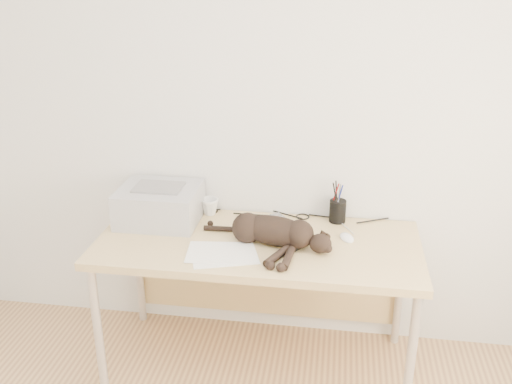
% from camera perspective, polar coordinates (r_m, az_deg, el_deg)
% --- Properties ---
extents(wall_back, '(3.50, 0.00, 3.50)m').
position_cam_1_polar(wall_back, '(2.97, 1.21, 7.93)').
color(wall_back, silver).
rests_on(wall_back, floor).
extents(desk, '(1.60, 0.70, 0.74)m').
position_cam_1_polar(desk, '(2.97, 0.41, -6.46)').
color(desk, '#DCC181').
rests_on(desk, floor).
extents(printer, '(0.42, 0.35, 0.20)m').
position_cam_1_polar(printer, '(3.05, -9.61, -1.20)').
color(printer, '#A1A1A5').
rests_on(printer, desk).
extents(papers, '(0.37, 0.30, 0.01)m').
position_cam_1_polar(papers, '(2.71, -3.43, -6.20)').
color(papers, white).
rests_on(papers, desk).
extents(cat, '(0.67, 0.40, 0.15)m').
position_cam_1_polar(cat, '(2.77, 1.49, -4.02)').
color(cat, black).
rests_on(cat, desk).
extents(mug, '(0.14, 0.14, 0.09)m').
position_cam_1_polar(mug, '(3.11, -4.65, -1.46)').
color(mug, white).
rests_on(mug, desk).
extents(pen_cup, '(0.09, 0.09, 0.22)m').
position_cam_1_polar(pen_cup, '(3.04, 8.17, -1.86)').
color(pen_cup, black).
rests_on(pen_cup, desk).
extents(remote_grey, '(0.16, 0.20, 0.02)m').
position_cam_1_polar(remote_grey, '(3.01, 2.77, -3.02)').
color(remote_grey, slate).
rests_on(remote_grey, desk).
extents(remote_black, '(0.14, 0.17, 0.02)m').
position_cam_1_polar(remote_black, '(2.80, 4.55, -5.12)').
color(remote_black, black).
rests_on(remote_black, desk).
extents(mouse, '(0.10, 0.12, 0.03)m').
position_cam_1_polar(mouse, '(2.88, 9.08, -4.33)').
color(mouse, white).
rests_on(mouse, desk).
extents(cable_tangle, '(1.36, 0.08, 0.01)m').
position_cam_1_polar(cable_tangle, '(3.11, 1.01, -2.25)').
color(cable_tangle, black).
rests_on(cable_tangle, desk).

